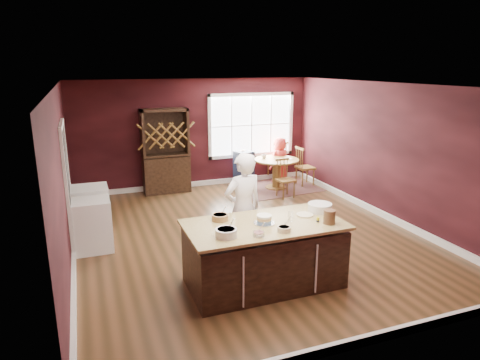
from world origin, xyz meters
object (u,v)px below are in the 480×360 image
(seated_woman, at_px, (280,160))
(dining_table, at_px, (276,168))
(chair_east, at_px, (305,166))
(dryer, at_px, (91,212))
(layer_cake, at_px, (264,219))
(chair_north, at_px, (277,160))
(hutch, at_px, (166,151))
(toddler, at_px, (243,156))
(washer, at_px, (93,225))
(chair_south, at_px, (286,178))
(high_chair, at_px, (244,169))
(baker, at_px, (243,209))
(kitchen_island, at_px, (264,255))

(seated_woman, bearing_deg, dining_table, 34.57)
(chair_east, xyz_separation_m, dryer, (-5.29, -1.67, -0.05))
(dining_table, height_order, layer_cake, layer_cake)
(chair_north, relative_size, hutch, 0.53)
(toddler, relative_size, washer, 0.30)
(chair_south, xyz_separation_m, washer, (-4.34, -1.52, -0.02))
(washer, relative_size, dryer, 0.95)
(chair_south, distance_m, high_chair, 1.28)
(dining_table, relative_size, seated_woman, 0.93)
(hutch, bearing_deg, dryer, -128.33)
(baker, height_order, high_chair, baker)
(chair_south, bearing_deg, chair_east, 33.82)
(dining_table, distance_m, high_chair, 0.82)
(kitchen_island, relative_size, layer_cake, 7.40)
(dining_table, distance_m, chair_east, 0.83)
(baker, distance_m, layer_cake, 0.77)
(seated_woman, distance_m, high_chair, 1.06)
(baker, relative_size, dryer, 1.91)
(chair_east, height_order, toddler, chair_east)
(chair_north, height_order, toddler, chair_north)
(toddler, xyz_separation_m, washer, (-3.71, -2.65, -0.37))
(baker, xyz_separation_m, chair_north, (2.63, 4.34, -0.34))
(chair_south, height_order, seated_woman, seated_woman)
(dryer, bearing_deg, chair_east, 17.52)
(dining_table, distance_m, toddler, 0.87)
(dining_table, height_order, washer, washer)
(seated_woman, bearing_deg, chair_north, -121.28)
(kitchen_island, distance_m, dining_table, 4.92)
(chair_east, xyz_separation_m, washer, (-5.29, -2.31, -0.07))
(toddler, height_order, washer, toddler)
(kitchen_island, distance_m, toddler, 4.97)
(baker, distance_m, toddler, 4.25)
(hutch, bearing_deg, chair_east, -10.30)
(seated_woman, bearing_deg, toddler, -15.54)
(chair_south, bearing_deg, kitchen_island, -126.39)
(kitchen_island, height_order, dryer, dryer)
(high_chair, bearing_deg, dryer, -168.13)
(chair_north, distance_m, hutch, 3.04)
(kitchen_island, xyz_separation_m, dining_table, (2.24, 4.38, 0.10))
(chair_south, xyz_separation_m, dryer, (-4.34, -0.88, 0.00))
(chair_north, distance_m, high_chair, 1.17)
(kitchen_island, xyz_separation_m, toddler, (1.49, 4.73, 0.37))
(high_chair, relative_size, washer, 1.12)
(dining_table, xyz_separation_m, high_chair, (-0.74, 0.34, -0.04))
(kitchen_island, bearing_deg, hutch, 94.48)
(chair_north, bearing_deg, washer, 30.09)
(seated_woman, relative_size, toddler, 4.65)
(chair_east, distance_m, chair_south, 1.23)
(layer_cake, relative_size, washer, 0.34)
(dining_table, relative_size, chair_east, 1.10)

